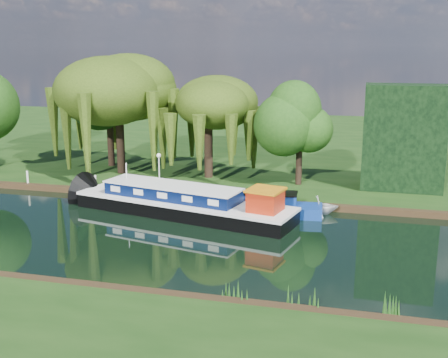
# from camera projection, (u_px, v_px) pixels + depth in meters

# --- Properties ---
(ground) EXTENTS (120.00, 120.00, 0.00)m
(ground) POSITION_uv_depth(u_px,v_px,m) (92.00, 231.00, 35.01)
(ground) COLOR black
(far_bank) EXTENTS (120.00, 52.00, 0.45)m
(far_bank) POSITION_uv_depth(u_px,v_px,m) (226.00, 140.00, 66.99)
(far_bank) COLOR black
(far_bank) RESTS_ON ground
(dutch_barge) EXTENTS (16.04, 6.85, 3.30)m
(dutch_barge) POSITION_uv_depth(u_px,v_px,m) (185.00, 203.00, 38.11)
(dutch_barge) COLOR black
(dutch_barge) RESTS_ON ground
(narrowboat) EXTENTS (11.75, 2.88, 1.70)m
(narrowboat) POSITION_uv_depth(u_px,v_px,m) (237.00, 204.00, 38.61)
(narrowboat) COLOR navy
(narrowboat) RESTS_ON ground
(white_cruiser) EXTENTS (2.78, 2.45, 1.37)m
(white_cruiser) POSITION_uv_depth(u_px,v_px,m) (319.00, 213.00, 38.62)
(white_cruiser) COLOR silver
(white_cruiser) RESTS_ON ground
(willow_left) EXTENTS (8.06, 8.06, 9.66)m
(willow_left) POSITION_uv_depth(u_px,v_px,m) (118.00, 92.00, 47.28)
(willow_left) COLOR black
(willow_left) RESTS_ON far_bank
(willow_right) EXTENTS (6.22, 6.22, 7.58)m
(willow_right) POSITION_uv_depth(u_px,v_px,m) (208.00, 112.00, 46.04)
(willow_right) COLOR black
(willow_right) RESTS_ON far_bank
(tree_far_mid) EXTENTS (5.26, 5.26, 8.61)m
(tree_far_mid) POSITION_uv_depth(u_px,v_px,m) (109.00, 101.00, 50.45)
(tree_far_mid) COLOR black
(tree_far_mid) RESTS_ON far_bank
(tree_far_right) EXTENTS (4.30, 4.30, 7.03)m
(tree_far_right) POSITION_uv_depth(u_px,v_px,m) (300.00, 124.00, 43.76)
(tree_far_right) COLOR black
(tree_far_right) RESTS_ON far_bank
(conifer_hedge) EXTENTS (6.00, 3.00, 8.00)m
(conifer_hedge) POSITION_uv_depth(u_px,v_px,m) (404.00, 138.00, 42.57)
(conifer_hedge) COLOR black
(conifer_hedge) RESTS_ON far_bank
(lamppost) EXTENTS (0.36, 0.36, 2.56)m
(lamppost) POSITION_uv_depth(u_px,v_px,m) (159.00, 161.00, 44.22)
(lamppost) COLOR silver
(lamppost) RESTS_ON far_bank
(mooring_posts) EXTENTS (19.16, 0.16, 1.00)m
(mooring_posts) POSITION_uv_depth(u_px,v_px,m) (137.00, 184.00, 42.82)
(mooring_posts) COLOR silver
(mooring_posts) RESTS_ON far_bank
(reeds_near) EXTENTS (33.70, 1.50, 1.10)m
(reeds_near) POSITION_uv_depth(u_px,v_px,m) (150.00, 282.00, 26.09)
(reeds_near) COLOR #184211
(reeds_near) RESTS_ON ground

